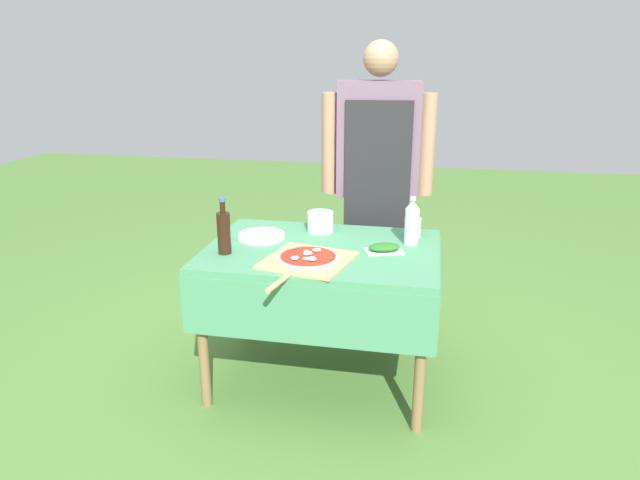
{
  "coord_description": "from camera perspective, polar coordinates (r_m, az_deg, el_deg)",
  "views": [
    {
      "loc": [
        0.51,
        -2.63,
        1.68
      ],
      "look_at": [
        -0.01,
        0.0,
        0.78
      ],
      "focal_mm": 32.0,
      "sensor_mm": 36.0,
      "label": 1
    }
  ],
  "objects": [
    {
      "name": "ground_plane",
      "position": [
        3.16,
        0.21,
        -13.58
      ],
      "size": [
        12.0,
        12.0,
        0.0
      ],
      "primitive_type": "plane",
      "color": "#517F38"
    },
    {
      "name": "prep_table",
      "position": [
        2.87,
        0.22,
        -2.64
      ],
      "size": [
        1.17,
        0.84,
        0.74
      ],
      "color": "#478960",
      "rests_on": "ground"
    },
    {
      "name": "person_cook",
      "position": [
        3.37,
        5.75,
        7.17
      ],
      "size": [
        0.65,
        0.25,
        1.73
      ],
      "rotation": [
        0.0,
        0.0,
        3.25
      ],
      "color": "#70604C",
      "rests_on": "ground"
    },
    {
      "name": "pizza_on_peel",
      "position": [
        2.64,
        -1.3,
        -1.96
      ],
      "size": [
        0.45,
        0.61,
        0.05
      ],
      "rotation": [
        0.0,
        0.0,
        -0.22
      ],
      "color": "tan",
      "rests_on": "prep_table"
    },
    {
      "name": "oil_bottle",
      "position": [
        2.77,
        -9.59,
        0.82
      ],
      "size": [
        0.06,
        0.06,
        0.27
      ],
      "color": "black",
      "rests_on": "prep_table"
    },
    {
      "name": "water_bottle",
      "position": [
        2.89,
        9.17,
        1.76
      ],
      "size": [
        0.07,
        0.07,
        0.25
      ],
      "color": "silver",
      "rests_on": "prep_table"
    },
    {
      "name": "herb_container",
      "position": [
        2.79,
        6.44,
        -0.81
      ],
      "size": [
        0.21,
        0.16,
        0.04
      ],
      "rotation": [
        0.0,
        0.0,
        0.32
      ],
      "color": "silver",
      "rests_on": "prep_table"
    },
    {
      "name": "mixing_tub",
      "position": [
        3.08,
        0.04,
        1.84
      ],
      "size": [
        0.14,
        0.14,
        0.11
      ],
      "primitive_type": "cylinder",
      "color": "silver",
      "rests_on": "prep_table"
    },
    {
      "name": "plate_stack",
      "position": [
        2.99,
        -5.87,
        0.41
      ],
      "size": [
        0.25,
        0.25,
        0.02
      ],
      "color": "white",
      "rests_on": "prep_table"
    },
    {
      "name": "sauce_jar",
      "position": [
        3.04,
        9.23,
        1.16
      ],
      "size": [
        0.09,
        0.09,
        0.1
      ],
      "color": "silver",
      "rests_on": "prep_table"
    }
  ]
}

